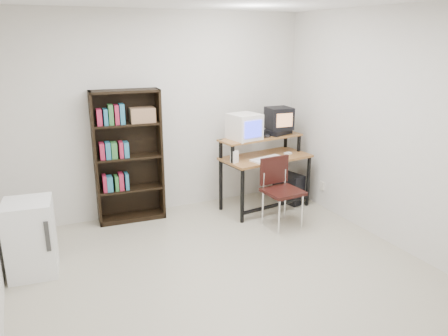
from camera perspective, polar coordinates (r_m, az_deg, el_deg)
name	(u,v)px	position (r m, az deg, el deg)	size (l,w,h in m)	color
floor	(229,277)	(4.44, 0.64, -14.11)	(4.00, 4.00, 0.01)	#B7B098
back_wall	(162,115)	(5.76, -8.12, 6.89)	(4.00, 0.01, 2.60)	beige
front_wall	(403,238)	(2.40, 22.36, -8.49)	(4.00, 0.01, 2.60)	beige
right_wall	(394,130)	(5.11, 21.36, 4.66)	(0.01, 4.00, 2.60)	beige
computer_desk	(265,159)	(5.91, 5.35, 1.13)	(1.25, 0.73, 0.98)	#986432
crt_monitor	(244,127)	(5.73, 2.69, 5.38)	(0.42, 0.42, 0.34)	white
vcr	(277,132)	(6.09, 6.97, 4.70)	(0.36, 0.26, 0.08)	black
crt_tv	(279,118)	(6.07, 7.20, 6.46)	(0.34, 0.34, 0.30)	black
cd_spindle	(266,136)	(5.89, 5.51, 4.18)	(0.12, 0.12, 0.05)	#26262B
keyboard	(268,160)	(5.71, 5.78, 1.10)	(0.47, 0.21, 0.04)	white
mousepad	(288,155)	(6.02, 8.31, 1.69)	(0.22, 0.18, 0.01)	black
mouse	(288,154)	(6.02, 8.34, 1.87)	(0.10, 0.06, 0.03)	white
desk_speaker	(234,157)	(5.54, 1.37, 1.41)	(0.08, 0.07, 0.17)	white
pc_tower	(288,188)	(6.29, 8.42, -2.54)	(0.20, 0.45, 0.42)	black
school_chair	(280,185)	(5.42, 7.27, -2.16)	(0.45, 0.45, 0.85)	black
bookshelf	(128,155)	(5.58, -12.44, 1.73)	(0.85, 0.34, 1.67)	black
mini_fridge	(31,238)	(4.73, -23.92, -8.34)	(0.50, 0.51, 0.76)	white
wall_outlet	(322,186)	(6.18, 12.66, -2.26)	(0.02, 0.08, 0.12)	beige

